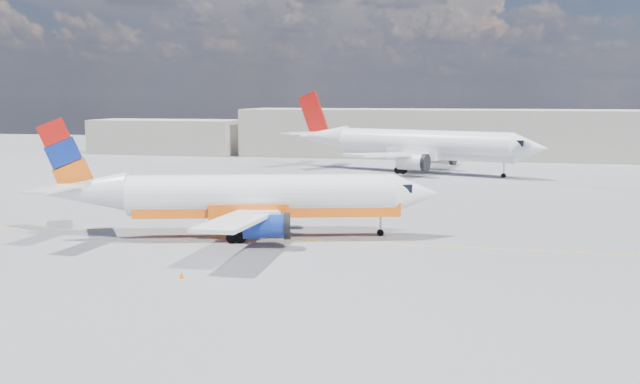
# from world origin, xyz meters

# --- Properties ---
(ground) EXTENTS (240.00, 240.00, 0.00)m
(ground) POSITION_xyz_m (0.00, 0.00, 0.00)
(ground) COLOR slate
(ground) RESTS_ON ground
(taxi_line) EXTENTS (70.00, 0.15, 0.01)m
(taxi_line) POSITION_xyz_m (0.00, 3.00, 0.01)
(taxi_line) COLOR yellow
(taxi_line) RESTS_ON ground
(terminal_main) EXTENTS (70.00, 14.00, 8.00)m
(terminal_main) POSITION_xyz_m (5.00, 75.00, 4.00)
(terminal_main) COLOR #B4AB9B
(terminal_main) RESTS_ON ground
(terminal_annex) EXTENTS (26.00, 10.00, 6.00)m
(terminal_annex) POSITION_xyz_m (-45.00, 72.00, 3.00)
(terminal_annex) COLOR #B4AB9B
(terminal_annex) RESTS_ON ground
(main_jet) EXTENTS (29.87, 22.79, 9.03)m
(main_jet) POSITION_xyz_m (-6.98, 3.25, 3.01)
(main_jet) COLOR white
(main_jet) RESTS_ON ground
(second_jet) EXTENTS (36.48, 27.69, 11.08)m
(second_jet) POSITION_xyz_m (1.43, 50.15, 3.69)
(second_jet) COLOR white
(second_jet) RESTS_ON ground
(traffic_cone) EXTENTS (0.34, 0.34, 0.48)m
(traffic_cone) POSITION_xyz_m (-7.00, -9.30, 0.23)
(traffic_cone) COLOR white
(traffic_cone) RESTS_ON ground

